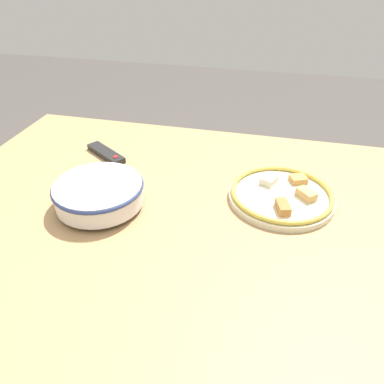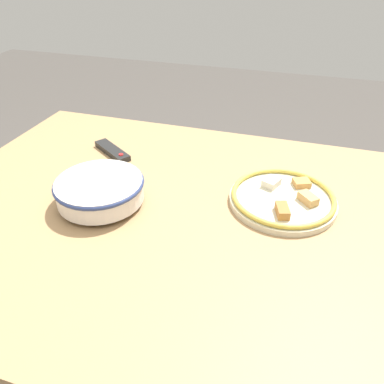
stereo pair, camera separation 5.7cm
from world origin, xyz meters
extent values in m
plane|color=#4C4742|center=(0.00, 0.00, 0.00)|extent=(8.00, 8.00, 0.00)
cube|color=tan|center=(0.00, 0.00, 0.72)|extent=(1.44, 1.10, 0.04)
cylinder|color=tan|center=(-0.65, 0.48, 0.35)|extent=(0.06, 0.06, 0.70)
cylinder|color=tan|center=(0.65, 0.48, 0.35)|extent=(0.06, 0.06, 0.70)
cylinder|color=silver|center=(-0.20, -0.03, 0.75)|extent=(0.11, 0.11, 0.01)
cylinder|color=silver|center=(-0.20, -0.03, 0.78)|extent=(0.24, 0.24, 0.06)
cylinder|color=#9E4C1E|center=(-0.20, -0.03, 0.78)|extent=(0.22, 0.22, 0.05)
torus|color=navy|center=(-0.20, -0.03, 0.81)|extent=(0.25, 0.25, 0.01)
cylinder|color=beige|center=(0.30, 0.13, 0.75)|extent=(0.31, 0.31, 0.02)
torus|color=gold|center=(0.30, 0.13, 0.76)|extent=(0.29, 0.29, 0.01)
cube|color=#B2753D|center=(0.30, 0.05, 0.77)|extent=(0.05, 0.07, 0.02)
cube|color=silver|center=(0.26, 0.18, 0.77)|extent=(0.06, 0.06, 0.02)
cube|color=tan|center=(0.34, 0.21, 0.77)|extent=(0.06, 0.06, 0.02)
cube|color=tan|center=(0.37, 0.13, 0.77)|extent=(0.06, 0.06, 0.02)
cube|color=black|center=(-0.31, 0.25, 0.75)|extent=(0.17, 0.14, 0.02)
cylinder|color=red|center=(-0.26, 0.22, 0.76)|extent=(0.02, 0.02, 0.00)
camera|label=1|loc=(0.25, -0.80, 1.37)|focal=35.00mm
camera|label=2|loc=(0.31, -0.79, 1.37)|focal=35.00mm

